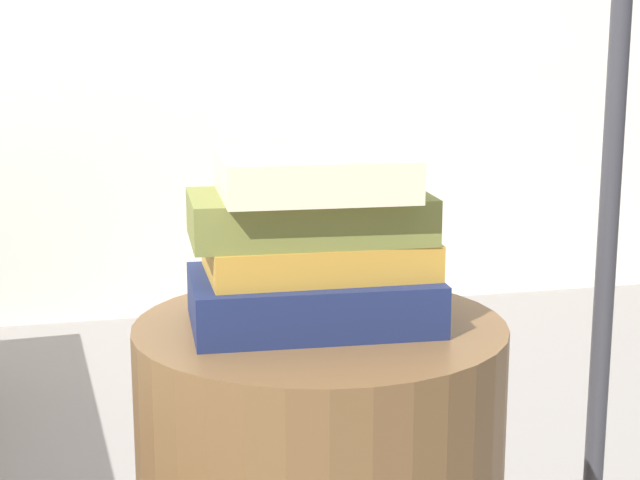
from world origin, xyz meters
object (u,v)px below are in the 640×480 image
at_px(book_ochre, 318,255).
at_px(book_cream, 313,174).
at_px(book_olive, 309,216).
at_px(book_navy, 313,300).

height_order(book_ochre, book_cream, book_cream).
bearing_deg(book_ochre, book_olive, -177.50).
distance_m(book_olive, book_cream, 0.05).
relative_size(book_navy, book_olive, 1.03).
bearing_deg(book_ochre, book_cream, -131.84).
xyz_separation_m(book_navy, book_cream, (0.00, 0.00, 0.16)).
xyz_separation_m(book_ochre, book_olive, (-0.01, -0.00, 0.05)).
bearing_deg(book_navy, book_olive, 105.08).
xyz_separation_m(book_navy, book_olive, (-0.00, 0.01, 0.10)).
height_order(book_navy, book_olive, book_olive).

